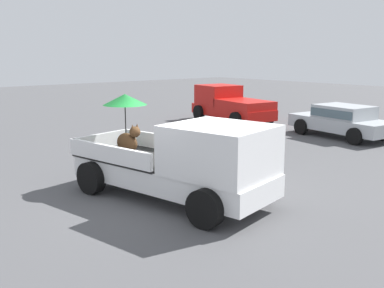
# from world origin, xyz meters

# --- Properties ---
(ground_plane) EXTENTS (80.00, 80.00, 0.00)m
(ground_plane) POSITION_xyz_m (0.00, 0.00, 0.00)
(ground_plane) COLOR #4C4C4F
(pickup_truck_main) EXTENTS (5.31, 3.02, 2.37)m
(pickup_truck_main) POSITION_xyz_m (0.41, 0.09, 0.97)
(pickup_truck_main) COLOR black
(pickup_truck_main) RESTS_ON ground
(pickup_truck_red) EXTENTS (5.02, 2.74, 1.80)m
(pickup_truck_red) POSITION_xyz_m (-7.67, 9.65, 0.87)
(pickup_truck_red) COLOR black
(pickup_truck_red) RESTS_ON ground
(parked_sedan_near) EXTENTS (4.49, 2.40, 1.33)m
(parked_sedan_near) POSITION_xyz_m (-1.64, 10.15, 0.74)
(parked_sedan_near) COLOR black
(parked_sedan_near) RESTS_ON ground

